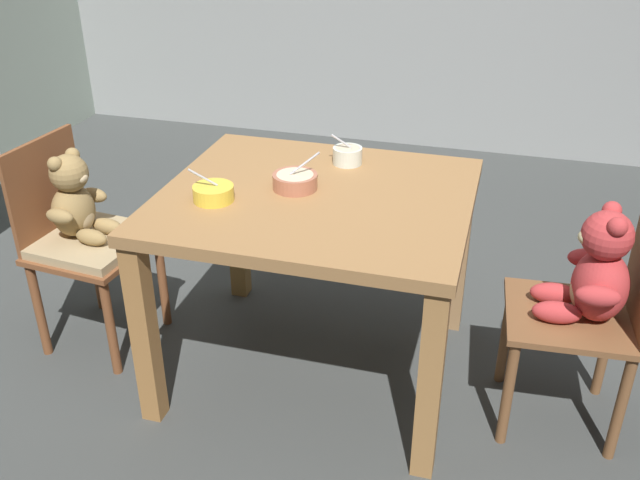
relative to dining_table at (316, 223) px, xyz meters
name	(u,v)px	position (x,y,z in m)	size (l,w,h in m)	color
ground_plane	(317,370)	(0.00, 0.00, -0.65)	(5.20, 5.20, 0.04)	#3E4140
dining_table	(316,223)	(0.00, 0.00, 0.00)	(1.06, 0.94, 0.74)	#986C3F
teddy_chair_near_right	(595,286)	(0.94, -0.04, -0.08)	(0.44, 0.41, 0.89)	brown
teddy_chair_near_left	(81,223)	(-0.92, -0.05, -0.11)	(0.43, 0.45, 0.84)	brown
porridge_bowl_yellow_near_left	(213,193)	(-0.31, -0.15, 0.14)	(0.14, 0.14, 0.12)	yellow
porridge_bowl_terracotta_center	(295,181)	(-0.08, 0.02, 0.14)	(0.16, 0.16, 0.13)	#B46B4F
porridge_bowl_white_far_center	(347,155)	(0.04, 0.29, 0.15)	(0.12, 0.11, 0.12)	silver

